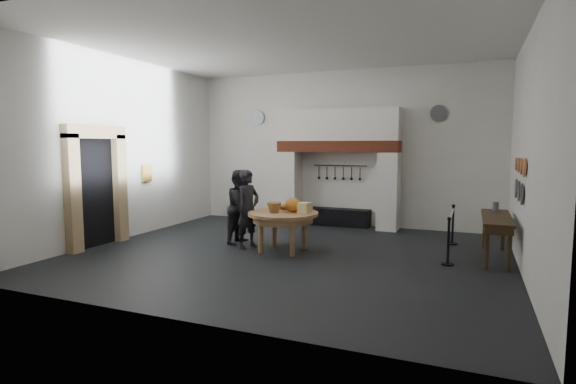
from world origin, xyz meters
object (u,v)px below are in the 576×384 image
at_px(visitor_near, 248,209).
at_px(side_table, 497,218).
at_px(barrier_post_near, 448,243).
at_px(work_table, 283,214).
at_px(barrier_post_far, 453,226).
at_px(iron_range, 338,217).
at_px(visitor_far, 241,207).

relative_size(visitor_near, side_table, 0.82).
relative_size(visitor_near, barrier_post_near, 2.00).
height_order(work_table, barrier_post_near, barrier_post_near).
height_order(barrier_post_near, barrier_post_far, same).
bearing_deg(barrier_post_far, side_table, -52.51).
bearing_deg(iron_range, visitor_near, -107.51).
height_order(iron_range, visitor_near, visitor_near).
height_order(work_table, visitor_far, visitor_far).
height_order(visitor_near, side_table, visitor_near).
relative_size(work_table, visitor_near, 0.87).
distance_m(iron_range, visitor_near, 3.75).
xyz_separation_m(visitor_near, barrier_post_near, (4.33, 0.15, -0.45)).
xyz_separation_m(iron_range, visitor_far, (-1.51, -3.12, 0.63)).
relative_size(iron_range, work_table, 1.22).
bearing_deg(work_table, visitor_far, 162.60).
bearing_deg(visitor_near, barrier_post_far, -45.99).
relative_size(side_table, barrier_post_far, 2.44).
xyz_separation_m(side_table, barrier_post_near, (-0.88, -0.85, -0.42)).
xyz_separation_m(visitor_near, barrier_post_far, (4.33, 2.15, -0.45)).
bearing_deg(visitor_near, iron_range, 0.15).
bearing_deg(visitor_near, work_table, -72.27).
relative_size(work_table, visitor_far, 0.89).
bearing_deg(barrier_post_far, iron_range, 156.90).
xyz_separation_m(visitor_far, barrier_post_far, (4.73, 1.75, -0.43)).
distance_m(barrier_post_near, barrier_post_far, 2.00).
height_order(visitor_near, visitor_far, visitor_near).
xyz_separation_m(work_table, visitor_near, (-0.87, -0.00, 0.06)).
height_order(work_table, side_table, side_table).
xyz_separation_m(iron_range, side_table, (4.10, -2.52, 0.62)).
distance_m(visitor_near, visitor_far, 0.57).
bearing_deg(visitor_far, work_table, -105.09).
distance_m(iron_range, visitor_far, 3.52).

